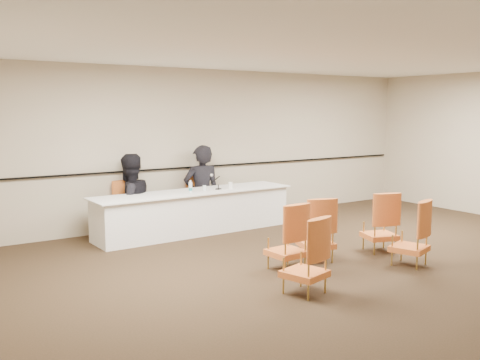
% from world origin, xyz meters
% --- Properties ---
extents(floor, '(10.00, 10.00, 0.00)m').
position_xyz_m(floor, '(0.00, 0.00, 0.00)').
color(floor, black).
rests_on(floor, ground).
extents(ceiling, '(10.00, 10.00, 0.00)m').
position_xyz_m(ceiling, '(0.00, 0.00, 3.00)').
color(ceiling, white).
rests_on(ceiling, ground).
extents(wall_back, '(10.00, 0.04, 3.00)m').
position_xyz_m(wall_back, '(0.00, 4.00, 1.50)').
color(wall_back, '#B9A591').
rests_on(wall_back, ground).
extents(wall_rail, '(9.80, 0.04, 0.03)m').
position_xyz_m(wall_rail, '(0.00, 3.96, 1.10)').
color(wall_rail, black).
rests_on(wall_rail, wall_back).
extents(panel_table, '(3.80, 1.00, 0.76)m').
position_xyz_m(panel_table, '(-0.89, 3.17, 0.38)').
color(panel_table, silver).
rests_on(panel_table, ground).
extents(panelist_main, '(0.80, 0.62, 1.97)m').
position_xyz_m(panelist_main, '(-0.42, 3.74, 0.56)').
color(panelist_main, black).
rests_on(panelist_main, ground).
extents(panelist_main_chair, '(0.52, 0.52, 0.95)m').
position_xyz_m(panelist_main_chair, '(-0.42, 3.74, 0.47)').
color(panelist_main_chair, '#AB421E').
rests_on(panelist_main_chair, ground).
extents(panelist_second, '(1.04, 0.89, 1.88)m').
position_xyz_m(panelist_second, '(-1.92, 3.70, 0.50)').
color(panelist_second, black).
rests_on(panelist_second, ground).
extents(panelist_second_chair, '(0.52, 0.52, 0.95)m').
position_xyz_m(panelist_second_chair, '(-1.92, 3.70, 0.47)').
color(panelist_second_chair, '#AB421E').
rests_on(panelist_second_chair, ground).
extents(papers, '(0.33, 0.27, 0.00)m').
position_xyz_m(papers, '(-0.34, 3.12, 0.76)').
color(papers, white).
rests_on(papers, panel_table).
extents(microphone, '(0.18, 0.23, 0.29)m').
position_xyz_m(microphone, '(-0.43, 3.10, 0.90)').
color(microphone, black).
rests_on(microphone, panel_table).
extents(water_bottle, '(0.09, 0.09, 0.22)m').
position_xyz_m(water_bottle, '(-1.02, 3.06, 0.87)').
color(water_bottle, teal).
rests_on(water_bottle, panel_table).
extents(drinking_glass, '(0.07, 0.07, 0.10)m').
position_xyz_m(drinking_glass, '(-0.71, 3.11, 0.81)').
color(drinking_glass, white).
rests_on(drinking_glass, panel_table).
extents(coffee_cup, '(0.10, 0.10, 0.12)m').
position_xyz_m(coffee_cup, '(-0.19, 3.06, 0.82)').
color(coffee_cup, white).
rests_on(coffee_cup, panel_table).
extents(aud_chair_front_left, '(0.52, 0.52, 0.95)m').
position_xyz_m(aud_chair_front_left, '(-0.93, 0.43, 0.47)').
color(aud_chair_front_left, '#AB421E').
rests_on(aud_chair_front_left, ground).
extents(aud_chair_front_mid, '(0.62, 0.62, 0.95)m').
position_xyz_m(aud_chair_front_mid, '(-0.27, 0.58, 0.47)').
color(aud_chair_front_mid, '#AB421E').
rests_on(aud_chair_front_mid, ground).
extents(aud_chair_front_right, '(0.64, 0.64, 0.95)m').
position_xyz_m(aud_chair_front_right, '(0.91, 0.43, 0.47)').
color(aud_chair_front_right, '#AB421E').
rests_on(aud_chair_front_right, ground).
extents(aud_chair_back_left, '(0.61, 0.61, 0.95)m').
position_xyz_m(aud_chair_back_left, '(-1.34, -0.44, 0.47)').
color(aud_chair_back_left, '#AB421E').
rests_on(aud_chair_back_left, ground).
extents(aud_chair_back_right, '(0.63, 0.63, 0.95)m').
position_xyz_m(aud_chair_back_right, '(0.68, -0.34, 0.47)').
color(aud_chair_back_right, '#AB421E').
rests_on(aud_chair_back_right, ground).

